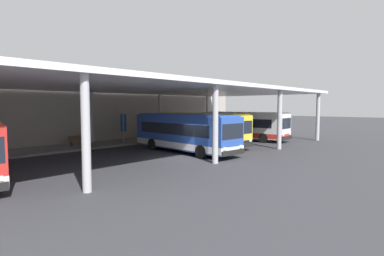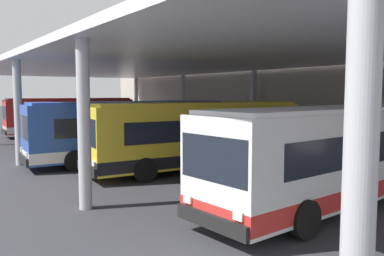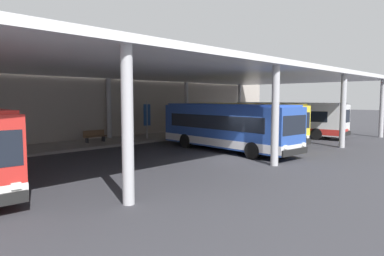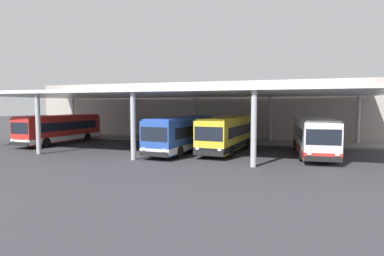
{
  "view_description": "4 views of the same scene",
  "coord_description": "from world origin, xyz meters",
  "px_view_note": "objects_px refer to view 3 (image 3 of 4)",
  "views": [
    {
      "loc": [
        -15.93,
        -14.96,
        3.84
      ],
      "look_at": [
        3.4,
        2.71,
        1.95
      ],
      "focal_mm": 28.43,
      "sensor_mm": 36.0,
      "label": 1
    },
    {
      "loc": [
        21.16,
        -6.8,
        3.61
      ],
      "look_at": [
        4.68,
        4.77,
        1.84
      ],
      "focal_mm": 37.36,
      "sensor_mm": 36.0,
      "label": 2
    },
    {
      "loc": [
        -15.7,
        -11.8,
        3.53
      ],
      "look_at": [
        0.72,
        4.3,
        1.54
      ],
      "focal_mm": 31.78,
      "sensor_mm": 36.0,
      "label": 3
    },
    {
      "loc": [
        11.78,
        -23.91,
        4.2
      ],
      "look_at": [
        2.81,
        3.64,
        2.13
      ],
      "focal_mm": 29.06,
      "sensor_mm": 36.0,
      "label": 4
    }
  ],
  "objects_px": {
    "bus_second_bay": "(226,126)",
    "bus_far_bay": "(288,119)",
    "banner_sign": "(147,117)",
    "bus_middle_bay": "(241,123)",
    "bench_waiting": "(95,136)"
  },
  "relations": [
    {
      "from": "banner_sign",
      "to": "bench_waiting",
      "type": "bearing_deg",
      "value": 168.76
    },
    {
      "from": "bus_middle_bay",
      "to": "bus_far_bay",
      "type": "bearing_deg",
      "value": 0.33
    },
    {
      "from": "bus_second_bay",
      "to": "bus_far_bay",
      "type": "distance_m",
      "value": 11.34
    },
    {
      "from": "bus_second_bay",
      "to": "banner_sign",
      "type": "height_order",
      "value": "banner_sign"
    },
    {
      "from": "bus_second_bay",
      "to": "bus_middle_bay",
      "type": "xyz_separation_m",
      "value": [
        3.84,
        1.57,
        0.0
      ]
    },
    {
      "from": "bus_far_bay",
      "to": "banner_sign",
      "type": "bearing_deg",
      "value": 149.22
    },
    {
      "from": "bus_second_bay",
      "to": "bus_middle_bay",
      "type": "distance_m",
      "value": 4.15
    },
    {
      "from": "bus_far_bay",
      "to": "banner_sign",
      "type": "distance_m",
      "value": 13.28
    },
    {
      "from": "bus_middle_bay",
      "to": "bus_far_bay",
      "type": "distance_m",
      "value": 7.39
    },
    {
      "from": "bus_second_bay",
      "to": "bus_far_bay",
      "type": "bearing_deg",
      "value": 8.19
    },
    {
      "from": "bus_far_bay",
      "to": "bench_waiting",
      "type": "distance_m",
      "value": 17.61
    },
    {
      "from": "bus_middle_bay",
      "to": "bus_far_bay",
      "type": "xyz_separation_m",
      "value": [
        7.39,
        0.04,
        0.0
      ]
    },
    {
      "from": "bus_second_bay",
      "to": "banner_sign",
      "type": "xyz_separation_m",
      "value": [
        -0.18,
        8.41,
        0.32
      ]
    },
    {
      "from": "bus_middle_bay",
      "to": "bench_waiting",
      "type": "bearing_deg",
      "value": 137.55
    },
    {
      "from": "bus_middle_bay",
      "to": "bus_second_bay",
      "type": "bearing_deg",
      "value": -157.7
    }
  ]
}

